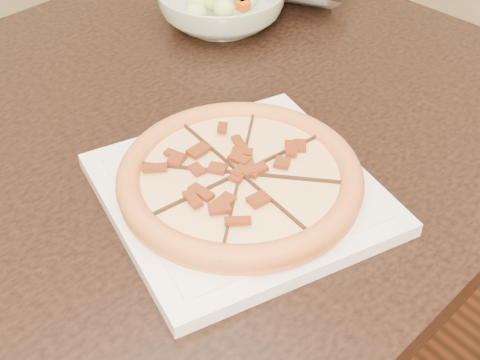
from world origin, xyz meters
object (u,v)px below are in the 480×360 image
(salad_bowl, at_px, (221,7))
(pizza, at_px, (240,177))
(plate, at_px, (240,192))
(dining_table, at_px, (99,222))

(salad_bowl, bearing_deg, pizza, -125.27)
(plate, bearing_deg, pizza, 144.43)
(pizza, bearing_deg, dining_table, 122.58)
(dining_table, xyz_separation_m, salad_bowl, (0.37, 0.20, 0.13))
(plate, distance_m, salad_bowl, 0.45)
(plate, xyz_separation_m, salad_bowl, (0.26, 0.37, 0.02))
(pizza, bearing_deg, plate, -35.57)
(dining_table, distance_m, pizza, 0.25)
(plate, relative_size, pizza, 1.23)
(dining_table, height_order, pizza, pizza)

